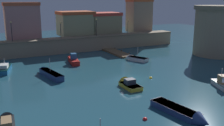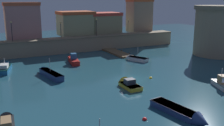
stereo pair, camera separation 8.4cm
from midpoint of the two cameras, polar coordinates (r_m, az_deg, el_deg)
The scene contains 19 objects.
ground_plane at distance 38.36m, azimuth 4.10°, elevation -3.45°, with size 129.88×129.88×0.00m, color #1E4756.
quay_wall at distance 58.62m, azimuth -7.61°, elevation 4.09°, with size 49.56×3.48×3.18m.
old_town_backdrop at distance 61.49m, azimuth -10.06°, elevation 8.89°, with size 45.61×6.23×8.35m.
fortress_tower at distance 58.07m, azimuth 22.07°, elevation 6.59°, with size 10.07×10.07×10.03m.
pier_dock at distance 55.84m, azimuth 1.15°, elevation 2.25°, with size 2.57×9.43×0.70m.
quay_lamp_0 at distance 55.20m, azimuth -20.91°, elevation 7.05°, with size 0.32×0.32×3.89m.
quay_lamp_1 at distance 57.08m, azimuth -11.02°, elevation 7.58°, with size 0.32×0.32×3.37m.
quay_lamp_2 at distance 59.83m, azimuth -3.34°, elevation 8.31°, with size 0.32×0.32×3.78m.
quay_lamp_3 at distance 63.55m, azimuth 3.54°, elevation 8.44°, with size 0.32×0.32×3.41m.
moored_boat_0 at distance 48.68m, azimuth -8.41°, elevation 0.81°, with size 2.27×6.50×2.01m.
moored_boat_1 at distance 27.33m, azimuth 15.26°, elevation -10.45°, with size 2.49×7.11×1.55m.
moored_boat_2 at distance 46.01m, azimuth -22.03°, elevation -0.88°, with size 2.99×6.51×2.51m.
moored_boat_4 at distance 36.91m, azimuth 23.21°, elevation -4.46°, with size 2.99×4.79×2.84m.
moored_boat_5 at distance 40.61m, azimuth -13.45°, elevation -2.16°, with size 2.53×7.51×2.99m.
moored_boat_6 at distance 49.78m, azimuth 5.00°, elevation 1.00°, with size 3.28×4.98×3.07m.
moored_boat_8 at distance 26.24m, azimuth -21.80°, elevation -11.99°, with size 1.74×5.73×1.64m.
moored_boat_9 at distance 35.14m, azimuth 3.38°, elevation -4.48°, with size 1.86×4.41×1.78m.
mooring_buoy_0 at distance 38.96m, azimuth 8.45°, elevation -3.29°, with size 0.46×0.46×0.46m, color yellow.
mooring_buoy_1 at distance 26.10m, azimuth 7.17°, elevation -12.08°, with size 0.47×0.47×0.47m, color red.
Camera 2 is at (-18.89, -31.40, 11.33)m, focal length 42.19 mm.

